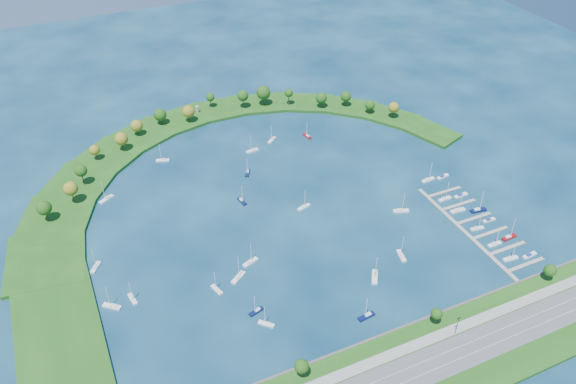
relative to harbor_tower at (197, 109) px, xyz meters
name	(u,v)px	position (x,y,z in m)	size (l,w,h in m)	color
ground	(284,205)	(13.21, -118.90, -4.43)	(700.00, 700.00, 0.00)	#07243D
south_shoreline	(407,373)	(13.24, -241.78, -3.43)	(420.00, 43.10, 11.60)	#1B4C14
breakwater	(180,177)	(-33.11, -70.18, -3.44)	(286.74, 247.64, 2.00)	#1B4C14
breakwater_trees	(213,121)	(2.06, -30.20, 5.99)	(237.64, 91.56, 14.95)	#382314
harbor_tower	(197,109)	(0.00, 0.00, 0.00)	(2.60, 2.60, 4.75)	gray
dock_system	(475,228)	(98.51, -179.90, -4.08)	(24.28, 82.00, 1.60)	gray
moored_boat_0	(112,306)	(-89.30, -155.65, -3.49)	(8.32, 7.48, 12.89)	white
moored_boat_1	(375,276)	(30.05, -189.26, -3.46)	(7.48, 9.48, 14.07)	white
moored_boat_2	(163,160)	(-37.58, -47.36, -3.52)	(8.51, 5.18, 12.11)	white
moored_boat_3	(401,210)	(69.91, -151.56, -3.49)	(9.09, 5.32, 12.90)	white
moored_boat_4	(272,139)	(34.05, -53.43, -3.52)	(7.71, 6.94, 11.95)	white
moored_boat_5	(106,199)	(-76.87, -73.11, -3.48)	(9.11, 6.99, 13.42)	white
moored_boat_6	(304,207)	(22.33, -126.17, -3.53)	(8.35, 4.20, 11.83)	white
moored_boat_7	(96,267)	(-91.83, -126.65, -3.53)	(6.49, 7.90, 11.86)	white
moored_boat_8	(217,289)	(-42.25, -165.57, -3.55)	(4.14, 7.82, 11.08)	white
moored_boat_9	(242,201)	(-7.27, -106.81, -3.54)	(3.35, 7.98, 11.37)	#0A133F
moored_boat_10	(307,136)	(57.34, -58.77, -3.55)	(3.50, 7.70, 10.93)	maroon
moored_boat_11	(132,298)	(-79.78, -154.79, -3.54)	(3.28, 8.04, 11.47)	white
moored_boat_12	(266,324)	(-28.90, -194.33, -3.55)	(6.81, 6.76, 11.02)	white
moored_boat_13	(250,262)	(-21.11, -154.99, -3.50)	(8.95, 5.25, 12.70)	white
moored_boat_14	(238,277)	(-30.29, -162.40, -3.47)	(9.02, 7.43, 13.55)	white
moored_boat_15	(248,172)	(5.82, -81.94, -3.54)	(5.58, 7.76, 11.28)	#0A133F
moored_boat_16	(367,316)	(13.83, -208.89, -3.51)	(8.55, 3.24, 12.26)	#0A133F
moored_boat_17	(256,311)	(-30.23, -185.68, -3.55)	(7.73, 4.04, 10.94)	#0A133F
moored_boat_18	(252,150)	(17.48, -60.20, -3.52)	(8.40, 3.18, 12.05)	white
moored_boat_19	(401,255)	(49.99, -182.21, -3.50)	(4.19, 8.91, 12.63)	white
docked_boat_0	(511,258)	(98.73, -206.53, -3.52)	(8.23, 2.93, 11.87)	white
docked_boat_1	(530,255)	(109.19, -208.70, -3.81)	(8.36, 2.93, 1.67)	white
docked_boat_2	(495,244)	(98.74, -194.75, -3.54)	(7.78, 2.23, 11.42)	white
docked_boat_3	(509,237)	(109.22, -193.72, -3.50)	(8.80, 2.87, 12.77)	maroon
docked_boat_4	(477,228)	(98.74, -181.01, -3.55)	(7.77, 3.15, 11.09)	white
docked_boat_5	(489,220)	(109.20, -178.13, -3.86)	(7.57, 2.35, 1.53)	white
docked_boat_6	(458,210)	(98.72, -164.45, -3.49)	(9.02, 3.05, 13.06)	white
docked_boat_7	(478,210)	(109.21, -168.91, -3.47)	(9.51, 3.92, 13.57)	#0A133F
docked_boat_8	(445,198)	(98.73, -152.77, -3.52)	(8.30, 2.67, 12.06)	white
docked_boat_9	(461,195)	(109.19, -153.86, -3.79)	(8.60, 2.74, 1.74)	white
docked_boat_10	(428,179)	(101.12, -133.44, -3.50)	(8.76, 3.23, 12.59)	white
docked_boat_11	(443,177)	(111.10, -134.33, -3.82)	(8.39, 3.52, 1.66)	white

